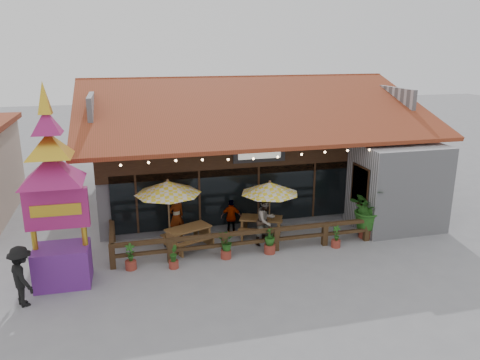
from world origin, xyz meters
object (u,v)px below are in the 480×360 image
object	(u,v)px
umbrella_left	(168,188)
pedestrian	(22,276)
umbrella_right	(270,188)
picnic_table_left	(188,234)
tropical_plant	(368,209)
thai_sign_tower	(53,174)
picnic_table_right	(261,224)

from	to	relation	value
umbrella_left	pedestrian	size ratio (longest dim) A/B	1.44
umbrella_right	pedestrian	bearing A→B (deg)	-161.39
picnic_table_left	tropical_plant	distance (m)	7.19
thai_sign_tower	tropical_plant	distance (m)	11.80
umbrella_left	umbrella_right	world-z (taller)	umbrella_left
picnic_table_right	thai_sign_tower	xyz separation A→B (m)	(-7.39, -2.19, 3.16)
pedestrian	tropical_plant	bearing A→B (deg)	-109.64
picnic_table_right	tropical_plant	bearing A→B (deg)	-16.08
umbrella_left	pedestrian	world-z (taller)	umbrella_left
umbrella_left	thai_sign_tower	size ratio (longest dim) A/B	0.39
umbrella_left	picnic_table_right	xyz separation A→B (m)	(3.70, 0.02, -1.81)
umbrella_left	tropical_plant	bearing A→B (deg)	-8.43
thai_sign_tower	pedestrian	size ratio (longest dim) A/B	3.74
umbrella_right	picnic_table_left	xyz separation A→B (m)	(-3.25, 0.03, -1.60)
umbrella_right	picnic_table_left	world-z (taller)	umbrella_right
umbrella_right	thai_sign_tower	bearing A→B (deg)	-166.55
umbrella_left	picnic_table_right	bearing A→B (deg)	0.38
tropical_plant	pedestrian	distance (m)	12.68
tropical_plant	picnic_table_left	bearing A→B (deg)	173.24
umbrella_right	picnic_table_left	distance (m)	3.62
tropical_plant	pedestrian	bearing A→B (deg)	-170.49
picnic_table_left	picnic_table_right	bearing A→B (deg)	6.37
pedestrian	thai_sign_tower	bearing A→B (deg)	-72.27
umbrella_left	pedestrian	distance (m)	5.90
umbrella_left	picnic_table_left	distance (m)	1.96
umbrella_left	umbrella_right	size ratio (longest dim) A/B	1.10
thai_sign_tower	pedestrian	world-z (taller)	thai_sign_tower
umbrella_right	tropical_plant	size ratio (longest dim) A/B	1.17
thai_sign_tower	pedestrian	bearing A→B (deg)	-133.12
pedestrian	umbrella_right	bearing A→B (deg)	-100.53
tropical_plant	umbrella_right	bearing A→B (deg)	168.12
picnic_table_right	pedestrian	bearing A→B (deg)	-158.72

